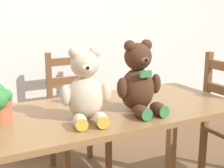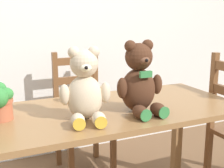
{
  "view_description": "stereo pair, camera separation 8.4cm",
  "coord_description": "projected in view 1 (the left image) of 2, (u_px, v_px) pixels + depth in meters",
  "views": [
    {
      "loc": [
        -0.76,
        -1.15,
        1.29
      ],
      "look_at": [
        -0.03,
        0.25,
        0.92
      ],
      "focal_mm": 50.0,
      "sensor_mm": 36.0,
      "label": 1
    },
    {
      "loc": [
        -0.69,
        -1.19,
        1.29
      ],
      "look_at": [
        -0.03,
        0.25,
        0.92
      ],
      "focal_mm": 50.0,
      "sensor_mm": 36.0,
      "label": 2
    }
  ],
  "objects": [
    {
      "name": "wall_back",
      "position": [
        47.0,
        10.0,
        2.64
      ],
      "size": [
        8.0,
        0.04,
        2.6
      ],
      "primitive_type": "cube",
      "color": "silver",
      "rests_on": "ground_plane"
    },
    {
      "name": "dining_table",
      "position": [
        109.0,
        126.0,
        1.79
      ],
      "size": [
        1.5,
        0.7,
        0.75
      ],
      "color": "olive",
      "rests_on": "ground_plane"
    },
    {
      "name": "wooden_chair_behind",
      "position": [
        76.0,
        116.0,
        2.53
      ],
      "size": [
        0.39,
        0.41,
        0.97
      ],
      "rotation": [
        0.0,
        0.0,
        3.14
      ],
      "color": "brown",
      "rests_on": "ground_plane"
    },
    {
      "name": "teddy_bear_left",
      "position": [
        86.0,
        89.0,
        1.54
      ],
      "size": [
        0.26,
        0.28,
        0.37
      ],
      "rotation": [
        0.0,
        0.0,
        2.94
      ],
      "color": "beige",
      "rests_on": "dining_table"
    },
    {
      "name": "teddy_bear_right",
      "position": [
        139.0,
        81.0,
        1.68
      ],
      "size": [
        0.27,
        0.26,
        0.39
      ],
      "rotation": [
        0.0,
        0.0,
        3.14
      ],
      "color": "#472819",
      "rests_on": "dining_table"
    }
  ]
}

